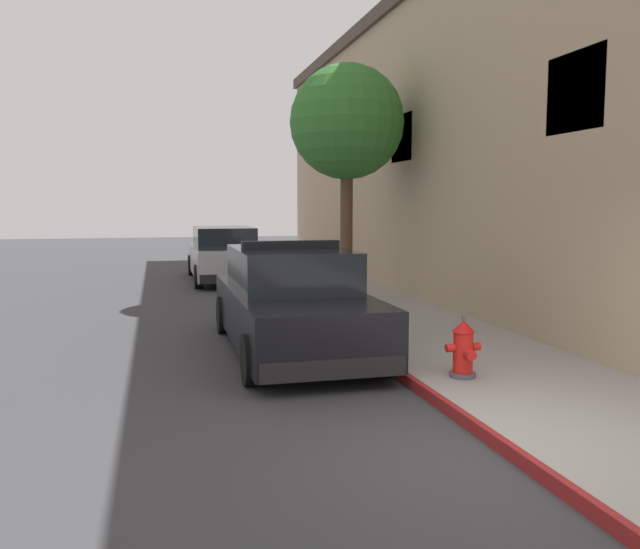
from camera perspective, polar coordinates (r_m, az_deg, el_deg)
ground_plane at (r=15.37m, az=-20.15°, el=-2.94°), size 28.72×60.00×0.20m
sidewalk_pavement at (r=15.85m, az=1.93°, el=-1.68°), size 2.63×60.00×0.13m
curb_painted_edge at (r=15.54m, az=-2.88°, el=-1.85°), size 0.08×60.00×0.13m
storefront_building at (r=17.01m, az=16.30°, el=10.61°), size 5.97×23.72×7.22m
police_cruiser at (r=9.90m, az=-2.48°, el=-2.47°), size 1.94×4.84×1.68m
parked_car_silver_ahead at (r=19.31m, az=-8.33°, el=1.67°), size 1.94×4.84×1.56m
fire_hydrant at (r=8.15m, az=12.39°, el=-6.36°), size 0.44×0.40×0.76m
street_tree at (r=14.85m, az=2.36°, el=13.02°), size 2.54×2.54×5.17m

